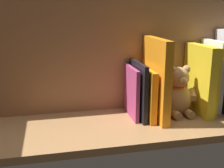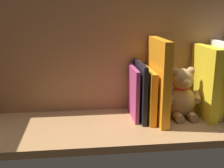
# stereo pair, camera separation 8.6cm
# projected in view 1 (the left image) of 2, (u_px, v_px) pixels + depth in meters

# --- Properties ---
(ground_plane) EXTENTS (1.11, 0.31, 0.02)m
(ground_plane) POSITION_uv_depth(u_px,v_px,m) (112.00, 126.00, 0.89)
(ground_plane) COLOR #A87A4C
(shelf_back_panel) EXTENTS (1.11, 0.02, 0.38)m
(shelf_back_panel) POSITION_uv_depth(u_px,v_px,m) (103.00, 56.00, 0.97)
(shelf_back_panel) COLOR #9F6D45
(shelf_back_panel) RESTS_ON ground_plane
(book_1) EXTENTS (0.02, 0.20, 0.20)m
(book_1) POSITION_uv_depth(u_px,v_px,m) (223.00, 84.00, 0.97)
(book_1) COLOR black
(book_1) RESTS_ON ground_plane
(book_2) EXTENTS (0.02, 0.14, 0.24)m
(book_2) POSITION_uv_depth(u_px,v_px,m) (211.00, 75.00, 0.99)
(book_2) COLOR silver
(book_2) RESTS_ON ground_plane
(book_3) EXTENTS (0.02, 0.15, 0.23)m
(book_3) POSITION_uv_depth(u_px,v_px,m) (205.00, 79.00, 0.97)
(book_3) COLOR yellow
(book_3) RESTS_ON ground_plane
(book_4) EXTENTS (0.03, 0.18, 0.23)m
(book_4) POSITION_uv_depth(u_px,v_px,m) (199.00, 79.00, 0.96)
(book_4) COLOR yellow
(book_4) RESTS_ON ground_plane
(teddy_bear) EXTENTS (0.14, 0.11, 0.17)m
(teddy_bear) POSITION_uv_depth(u_px,v_px,m) (178.00, 93.00, 0.95)
(teddy_bear) COLOR tan
(teddy_bear) RESTS_ON ground_plane
(book_5) EXTENTS (0.03, 0.20, 0.26)m
(book_5) POSITION_uv_depth(u_px,v_px,m) (156.00, 79.00, 0.91)
(book_5) COLOR orange
(book_5) RESTS_ON ground_plane
(book_6) EXTENTS (0.02, 0.17, 0.16)m
(book_6) POSITION_uv_depth(u_px,v_px,m) (145.00, 93.00, 0.93)
(book_6) COLOR orange
(book_6) RESTS_ON ground_plane
(book_7) EXTENTS (0.01, 0.16, 0.18)m
(book_7) POSITION_uv_depth(u_px,v_px,m) (138.00, 90.00, 0.92)
(book_7) COLOR black
(book_7) RESTS_ON ground_plane
(book_8) EXTENTS (0.01, 0.15, 0.17)m
(book_8) POSITION_uv_depth(u_px,v_px,m) (131.00, 92.00, 0.93)
(book_8) COLOR #B23F72
(book_8) RESTS_ON ground_plane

